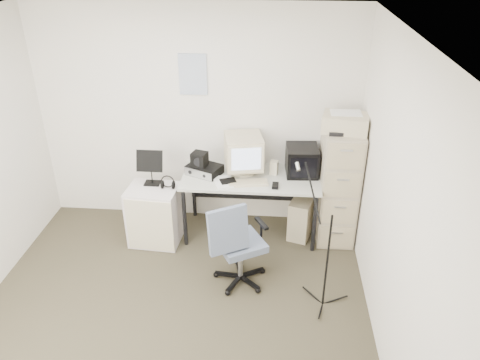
# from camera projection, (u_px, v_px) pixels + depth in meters

# --- Properties ---
(floor) EXTENTS (3.60, 3.60, 0.01)m
(floor) POSITION_uv_depth(u_px,v_px,m) (171.00, 320.00, 4.23)
(floor) COLOR #3E3729
(floor) RESTS_ON ground
(ceiling) EXTENTS (3.60, 3.60, 0.01)m
(ceiling) POSITION_uv_depth(u_px,v_px,m) (144.00, 36.00, 3.04)
(ceiling) COLOR white
(ceiling) RESTS_ON ground
(wall_back) EXTENTS (3.60, 0.02, 2.50)m
(wall_back) POSITION_uv_depth(u_px,v_px,m) (197.00, 118.00, 5.21)
(wall_back) COLOR white
(wall_back) RESTS_ON ground
(wall_right) EXTENTS (0.02, 3.60, 2.50)m
(wall_right) POSITION_uv_depth(u_px,v_px,m) (396.00, 211.00, 3.50)
(wall_right) COLOR white
(wall_right) RESTS_ON ground
(wall_calendar) EXTENTS (0.30, 0.02, 0.44)m
(wall_calendar) POSITION_uv_depth(u_px,v_px,m) (193.00, 74.00, 4.96)
(wall_calendar) COLOR white
(wall_calendar) RESTS_ON wall_back
(filing_cabinet) EXTENTS (0.40, 0.60, 1.30)m
(filing_cabinet) POSITION_uv_depth(u_px,v_px,m) (338.00, 185.00, 5.10)
(filing_cabinet) COLOR gray
(filing_cabinet) RESTS_ON floor
(printer) EXTENTS (0.51, 0.39, 0.18)m
(printer) POSITION_uv_depth(u_px,v_px,m) (346.00, 123.00, 4.71)
(printer) COLOR #C6B995
(printer) RESTS_ON filing_cabinet
(desk) EXTENTS (1.50, 0.70, 0.73)m
(desk) POSITION_uv_depth(u_px,v_px,m) (251.00, 205.00, 5.28)
(desk) COLOR #B7BAA1
(desk) RESTS_ON floor
(crt_monitor) EXTENTS (0.47, 0.48, 0.43)m
(crt_monitor) POSITION_uv_depth(u_px,v_px,m) (244.00, 155.00, 5.09)
(crt_monitor) COLOR #C6B995
(crt_monitor) RESTS_ON desk
(crt_tv) EXTENTS (0.36, 0.38, 0.31)m
(crt_tv) POSITION_uv_depth(u_px,v_px,m) (302.00, 160.00, 5.10)
(crt_tv) COLOR black
(crt_tv) RESTS_ON desk
(desk_speaker) EXTENTS (0.10, 0.10, 0.15)m
(desk_speaker) POSITION_uv_depth(u_px,v_px,m) (274.00, 167.00, 5.13)
(desk_speaker) COLOR beige
(desk_speaker) RESTS_ON desk
(keyboard) EXTENTS (0.44, 0.21, 0.02)m
(keyboard) POSITION_uv_depth(u_px,v_px,m) (248.00, 183.00, 4.95)
(keyboard) COLOR #C6B995
(keyboard) RESTS_ON desk
(mouse) EXTENTS (0.07, 0.12, 0.03)m
(mouse) POSITION_uv_depth(u_px,v_px,m) (275.00, 186.00, 4.89)
(mouse) COLOR black
(mouse) RESTS_ON desk
(radio_receiver) EXTENTS (0.43, 0.38, 0.10)m
(radio_receiver) POSITION_uv_depth(u_px,v_px,m) (204.00, 169.00, 5.14)
(radio_receiver) COLOR black
(radio_receiver) RESTS_ON desk
(radio_speaker) EXTENTS (0.19, 0.18, 0.16)m
(radio_speaker) POSITION_uv_depth(u_px,v_px,m) (199.00, 159.00, 5.07)
(radio_speaker) COLOR black
(radio_speaker) RESTS_ON radio_receiver
(papers) EXTENTS (0.28, 0.33, 0.02)m
(papers) POSITION_uv_depth(u_px,v_px,m) (224.00, 182.00, 4.98)
(papers) COLOR white
(papers) RESTS_ON desk
(pc_tower) EXTENTS (0.36, 0.54, 0.47)m
(pc_tower) POSITION_uv_depth(u_px,v_px,m) (303.00, 215.00, 5.34)
(pc_tower) COLOR #C6B995
(pc_tower) RESTS_ON floor
(office_chair) EXTENTS (0.74, 0.74, 0.93)m
(office_chair) POSITION_uv_depth(u_px,v_px,m) (240.00, 242.00, 4.48)
(office_chair) COLOR slate
(office_chair) RESTS_ON floor
(side_cart) EXTENTS (0.56, 0.47, 0.66)m
(side_cart) POSITION_uv_depth(u_px,v_px,m) (155.00, 215.00, 5.16)
(side_cart) COLOR silver
(side_cart) RESTS_ON floor
(music_stand) EXTENTS (0.29, 0.17, 0.41)m
(music_stand) POSITION_uv_depth(u_px,v_px,m) (151.00, 167.00, 5.00)
(music_stand) COLOR black
(music_stand) RESTS_ON side_cart
(headphones) EXTENTS (0.19, 0.19, 0.03)m
(headphones) POSITION_uv_depth(u_px,v_px,m) (168.00, 184.00, 4.99)
(headphones) COLOR black
(headphones) RESTS_ON side_cart
(mic_stand) EXTENTS (0.02, 0.02, 1.29)m
(mic_stand) POSITION_uv_depth(u_px,v_px,m) (329.00, 248.00, 4.10)
(mic_stand) COLOR black
(mic_stand) RESTS_ON floor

